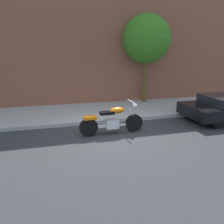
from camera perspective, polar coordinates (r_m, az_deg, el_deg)
The scene contains 5 objects.
ground_plane at distance 7.47m, azimuth -0.28°, elevation -6.34°, with size 60.00×60.00×0.00m, color #303335.
sidewalk at distance 10.16m, azimuth -4.37°, elevation 0.06°, with size 24.52×3.11×0.14m, color #A9A9A9.
building_facade at distance 11.60m, azimuth -6.47°, elevation 19.95°, with size 24.52×0.50×7.36m, color brown.
motorcycle at distance 7.55m, azimuth -0.03°, elevation -2.33°, with size 2.27×0.70×1.13m.
street_tree at distance 11.72m, azimuth 8.90°, elevation 18.14°, with size 2.42×2.42×4.56m.
Camera 1 is at (-1.71, -6.71, 2.81)m, focal length 35.21 mm.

